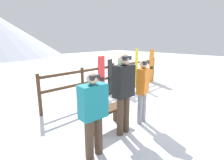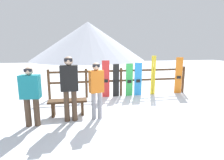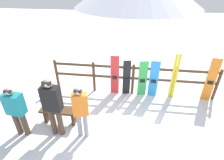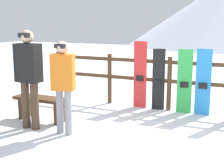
# 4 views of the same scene
# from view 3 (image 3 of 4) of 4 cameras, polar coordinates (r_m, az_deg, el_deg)

# --- Properties ---
(ground_plane) EXTENTS (40.00, 40.00, 0.00)m
(ground_plane) POSITION_cam_3_polar(r_m,az_deg,el_deg) (5.15, 5.76, -17.27)
(ground_plane) COLOR white
(fence) EXTENTS (5.86, 0.10, 1.19)m
(fence) POSITION_cam_3_polar(r_m,az_deg,el_deg) (6.31, 6.89, 1.04)
(fence) COLOR #4C331E
(fence) RESTS_ON ground
(bench) EXTENTS (1.13, 0.36, 0.48)m
(bench) POSITION_cam_3_polar(r_m,az_deg,el_deg) (5.48, -16.64, -10.21)
(bench) COLOR #4C331E
(bench) RESTS_ON ground
(person_black) EXTENTS (0.46, 0.26, 1.79)m
(person_black) POSITION_cam_3_polar(r_m,az_deg,el_deg) (4.70, -18.82, -7.42)
(person_black) COLOR #4C3828
(person_black) RESTS_ON ground
(person_teal) EXTENTS (0.50, 0.31, 1.55)m
(person_teal) POSITION_cam_3_polar(r_m,az_deg,el_deg) (5.17, -28.88, -8.31)
(person_teal) COLOR #4C3828
(person_teal) RESTS_ON ground
(person_orange) EXTENTS (0.43, 0.31, 1.61)m
(person_orange) POSITION_cam_3_polar(r_m,az_deg,el_deg) (4.51, -10.17, -9.31)
(person_orange) COLOR gray
(person_orange) RESTS_ON ground
(snowboard_red) EXTENTS (0.30, 0.06, 1.51)m
(snowboard_red) POSITION_cam_3_polar(r_m,az_deg,el_deg) (6.27, 0.91, 1.48)
(snowboard_red) COLOR red
(snowboard_red) RESTS_ON ground
(snowboard_black_stripe) EXTENTS (0.27, 0.09, 1.36)m
(snowboard_black_stripe) POSITION_cam_3_polar(r_m,az_deg,el_deg) (6.28, 4.79, 0.63)
(snowboard_black_stripe) COLOR black
(snowboard_black_stripe) RESTS_ON ground
(snowboard_green) EXTENTS (0.31, 0.09, 1.37)m
(snowboard_green) POSITION_cam_3_polar(r_m,az_deg,el_deg) (6.28, 9.97, 0.33)
(snowboard_green) COLOR green
(snowboard_green) RESTS_ON ground
(snowboard_blue) EXTENTS (0.32, 0.06, 1.39)m
(snowboard_blue) POSITION_cam_3_polar(r_m,az_deg,el_deg) (6.31, 13.45, 0.18)
(snowboard_blue) COLOR #288CE0
(snowboard_blue) RESTS_ON ground
(ski_pair_yellow) EXTENTS (0.19, 0.02, 1.68)m
(ski_pair_yellow) POSITION_cam_3_polar(r_m,az_deg,el_deg) (6.36, 19.68, 0.94)
(ski_pair_yellow) COLOR yellow
(ski_pair_yellow) RESTS_ON ground
(snowboard_orange) EXTENTS (0.31, 0.09, 1.60)m
(snowboard_orange) POSITION_cam_3_polar(r_m,az_deg,el_deg) (6.76, 29.54, -0.12)
(snowboard_orange) COLOR orange
(snowboard_orange) RESTS_ON ground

